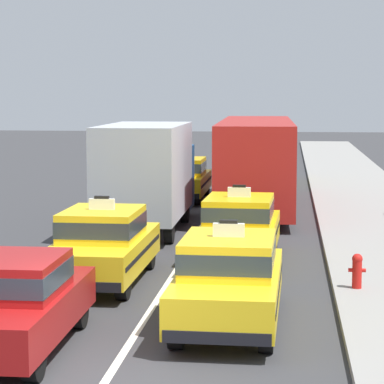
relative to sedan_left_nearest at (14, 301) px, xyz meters
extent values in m
cube|color=silver|center=(1.79, 18.49, -0.84)|extent=(0.14, 80.00, 0.01)
cube|color=gray|center=(7.39, 13.49, -0.77)|extent=(4.00, 90.00, 0.15)
cylinder|color=black|center=(-0.74, 1.44, -0.53)|extent=(0.25, 0.64, 0.64)
cylinder|color=black|center=(0.70, 1.46, -0.53)|extent=(0.25, 0.64, 0.64)
cylinder|color=black|center=(0.74, -1.38, -0.53)|extent=(0.25, 0.64, 0.64)
cube|color=maroon|center=(0.00, 0.03, -0.20)|extent=(1.82, 4.32, 0.66)
cube|color=maroon|center=(0.00, -0.07, 0.43)|extent=(1.59, 1.92, 0.60)
cube|color=#2D3842|center=(0.00, -0.07, 0.43)|extent=(1.61, 1.94, 0.33)
cylinder|color=black|center=(-0.37, 6.68, -0.53)|extent=(0.24, 0.64, 0.64)
cylinder|color=black|center=(1.11, 6.67, -0.53)|extent=(0.24, 0.64, 0.64)
cylinder|color=black|center=(-0.39, 3.62, -0.53)|extent=(0.24, 0.64, 0.64)
cylinder|color=black|center=(1.09, 3.61, -0.53)|extent=(0.24, 0.64, 0.64)
cube|color=yellow|center=(0.36, 5.14, -0.18)|extent=(1.83, 4.51, 0.70)
cube|color=black|center=(0.36, 5.14, -0.13)|extent=(1.85, 4.15, 0.10)
cube|color=yellow|center=(0.36, 4.99, 0.49)|extent=(1.61, 2.11, 0.64)
cube|color=#2D3842|center=(0.36, 4.99, 0.49)|extent=(1.63, 2.13, 0.35)
cube|color=white|center=(0.36, 4.99, 0.93)|extent=(0.56, 0.12, 0.24)
cube|color=black|center=(0.36, 4.99, 1.08)|extent=(0.32, 0.11, 0.06)
cube|color=black|center=(0.38, 7.35, -0.43)|extent=(1.71, 0.15, 0.20)
cube|color=black|center=(0.35, 2.93, -0.43)|extent=(1.71, 0.15, 0.20)
cylinder|color=black|center=(-0.82, 13.98, -0.53)|extent=(0.25, 0.64, 0.64)
cylinder|color=black|center=(1.08, 14.00, -0.53)|extent=(0.25, 0.64, 0.64)
cylinder|color=black|center=(-0.78, 10.08, -0.53)|extent=(0.25, 0.64, 0.64)
cylinder|color=black|center=(1.12, 10.10, -0.53)|extent=(0.25, 0.64, 0.64)
cube|color=#194C8C|center=(0.12, 14.97, 0.52)|extent=(2.12, 2.22, 2.10)
cube|color=#2D3842|center=(0.11, 16.04, 0.82)|extent=(1.93, 0.08, 0.76)
cube|color=#B2B7C1|center=(0.16, 11.71, 1.07)|extent=(2.35, 5.22, 2.70)
cylinder|color=black|center=(-0.41, 21.32, -0.53)|extent=(0.24, 0.64, 0.64)
cylinder|color=black|center=(1.06, 21.32, -0.53)|extent=(0.24, 0.64, 0.64)
cylinder|color=black|center=(-0.41, 18.26, -0.53)|extent=(0.24, 0.64, 0.64)
cylinder|color=black|center=(1.06, 18.26, -0.53)|extent=(0.24, 0.64, 0.64)
cube|color=yellow|center=(0.33, 19.79, -0.18)|extent=(1.80, 4.50, 0.70)
cube|color=black|center=(0.33, 19.79, -0.13)|extent=(1.82, 4.14, 0.10)
cube|color=yellow|center=(0.33, 19.64, 0.49)|extent=(1.60, 2.10, 0.64)
cube|color=#2D3842|center=(0.33, 19.64, 0.49)|extent=(1.62, 2.12, 0.35)
cube|color=white|center=(0.33, 19.64, 0.93)|extent=(0.56, 0.12, 0.24)
cube|color=black|center=(0.33, 19.64, 1.08)|extent=(0.32, 0.11, 0.06)
cube|color=black|center=(0.32, 22.00, -0.43)|extent=(1.71, 0.14, 0.20)
cube|color=black|center=(0.33, 17.58, -0.43)|extent=(1.71, 0.14, 0.20)
cylinder|color=black|center=(2.66, 3.50, -0.53)|extent=(0.25, 0.64, 0.64)
cylinder|color=black|center=(4.13, 3.48, -0.53)|extent=(0.25, 0.64, 0.64)
cylinder|color=black|center=(2.61, 0.44, -0.53)|extent=(0.25, 0.64, 0.64)
cylinder|color=black|center=(4.09, 0.42, -0.53)|extent=(0.25, 0.64, 0.64)
cube|color=yellow|center=(3.37, 1.96, -0.18)|extent=(1.87, 4.53, 0.70)
cube|color=black|center=(3.37, 1.96, -0.13)|extent=(1.88, 4.17, 0.10)
cube|color=yellow|center=(3.37, 1.81, 0.49)|extent=(1.63, 2.12, 0.64)
cube|color=#2D3842|center=(3.37, 1.81, 0.49)|extent=(1.65, 2.14, 0.35)
cube|color=white|center=(3.37, 1.81, 0.93)|extent=(0.56, 0.13, 0.24)
cube|color=black|center=(3.37, 1.81, 1.08)|extent=(0.32, 0.11, 0.06)
cube|color=black|center=(3.41, 4.17, -0.43)|extent=(1.71, 0.17, 0.20)
cube|color=black|center=(3.34, -0.25, -0.43)|extent=(1.71, 0.17, 0.20)
cylinder|color=black|center=(2.54, 9.27, -0.53)|extent=(0.26, 0.65, 0.64)
cylinder|color=black|center=(4.01, 9.22, -0.53)|extent=(0.26, 0.65, 0.64)
cylinder|color=black|center=(2.44, 6.21, -0.53)|extent=(0.26, 0.65, 0.64)
cylinder|color=black|center=(3.92, 6.17, -0.53)|extent=(0.26, 0.65, 0.64)
cube|color=yellow|center=(3.23, 7.72, -0.18)|extent=(1.94, 4.56, 0.70)
cube|color=black|center=(3.23, 7.72, -0.13)|extent=(1.95, 4.20, 0.10)
cube|color=yellow|center=(3.22, 7.57, 0.49)|extent=(1.67, 2.15, 0.64)
cube|color=#2D3842|center=(3.22, 7.57, 0.49)|extent=(1.69, 2.17, 0.35)
cube|color=white|center=(3.22, 7.57, 0.93)|extent=(0.56, 0.14, 0.24)
cube|color=black|center=(3.22, 7.57, 1.08)|extent=(0.32, 0.12, 0.06)
cube|color=black|center=(3.30, 9.93, -0.43)|extent=(1.71, 0.19, 0.20)
cube|color=black|center=(3.16, 5.51, -0.43)|extent=(1.71, 0.19, 0.20)
cylinder|color=black|center=(2.17, 20.76, -0.53)|extent=(0.26, 0.65, 0.64)
cylinder|color=black|center=(4.17, 20.81, -0.53)|extent=(0.26, 0.65, 0.64)
cylinder|color=black|center=(2.35, 14.04, -0.53)|extent=(0.26, 0.65, 0.64)
cylinder|color=black|center=(4.35, 14.10, -0.53)|extent=(0.26, 0.65, 0.64)
cube|color=#B21E19|center=(3.26, 17.43, 0.92)|extent=(2.81, 11.26, 2.90)
cube|color=#2D3842|center=(3.26, 17.43, 1.17)|extent=(2.81, 10.82, 0.84)
cube|color=black|center=(3.11, 22.97, 2.12)|extent=(2.13, 0.14, 0.36)
cylinder|color=black|center=(2.75, 28.06, -0.53)|extent=(0.24, 0.64, 0.64)
cylinder|color=black|center=(4.22, 28.05, -0.53)|extent=(0.24, 0.64, 0.64)
cylinder|color=black|center=(2.73, 25.00, -0.53)|extent=(0.24, 0.64, 0.64)
cylinder|color=black|center=(4.21, 24.99, -0.53)|extent=(0.24, 0.64, 0.64)
cube|color=yellow|center=(3.48, 26.53, -0.18)|extent=(1.82, 4.51, 0.70)
cube|color=black|center=(3.48, 26.53, -0.13)|extent=(1.84, 4.15, 0.10)
cube|color=yellow|center=(3.47, 26.38, 0.49)|extent=(1.61, 2.11, 0.64)
cube|color=#2D3842|center=(3.47, 26.38, 0.49)|extent=(1.63, 2.13, 0.35)
cube|color=white|center=(3.47, 26.38, 0.93)|extent=(0.56, 0.12, 0.24)
cube|color=black|center=(3.47, 26.38, 1.08)|extent=(0.32, 0.11, 0.06)
cube|color=black|center=(3.49, 28.74, -0.43)|extent=(1.71, 0.15, 0.20)
cube|color=black|center=(3.46, 24.32, -0.43)|extent=(1.71, 0.15, 0.20)
cylinder|color=red|center=(5.87, 4.55, -0.40)|extent=(0.20, 0.20, 0.60)
sphere|color=red|center=(5.87, 4.55, -0.08)|extent=(0.22, 0.22, 0.22)
cylinder|color=red|center=(5.74, 4.55, -0.32)|extent=(0.10, 0.08, 0.08)
cylinder|color=red|center=(6.00, 4.55, -0.32)|extent=(0.10, 0.08, 0.08)
camera|label=1|loc=(4.41, -12.97, 3.36)|focal=78.90mm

